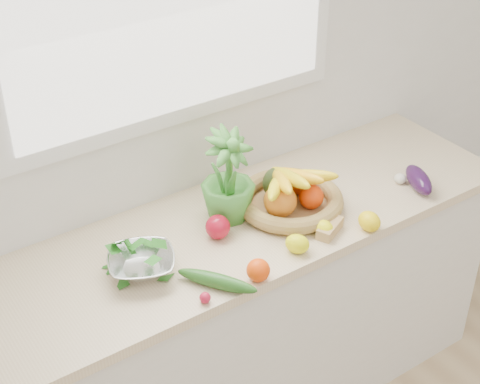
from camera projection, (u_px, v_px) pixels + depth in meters
back_wall at (175, 81)px, 2.50m from camera, size 4.50×0.02×2.70m
counter_cabinet at (226, 329)px, 2.80m from camera, size 2.20×0.58×0.86m
countertop at (225, 235)px, 2.56m from camera, size 2.24×0.62×0.04m
orange_loose at (258, 270)px, 2.30m from camera, size 0.10×0.10×0.08m
lemon_a at (324, 228)px, 2.51m from camera, size 0.07×0.08×0.06m
lemon_b at (369, 221)px, 2.53m from camera, size 0.07×0.09×0.07m
lemon_c at (297, 244)px, 2.43m from camera, size 0.10×0.10×0.07m
apple at (218, 227)px, 2.49m from camera, size 0.10×0.10×0.08m
ginger at (330, 228)px, 2.52m from camera, size 0.13×0.10×0.04m
garlic_a at (400, 179)px, 2.79m from camera, size 0.05×0.05×0.04m
garlic_b at (298, 184)px, 2.75m from camera, size 0.05×0.05×0.04m
garlic_c at (334, 206)px, 2.63m from camera, size 0.06×0.06×0.04m
eggplant at (419, 180)px, 2.75m from camera, size 0.14×0.20×0.07m
cucumber at (217, 281)px, 2.28m from camera, size 0.19×0.25×0.05m
radish at (205, 298)px, 2.23m from camera, size 0.04×0.04×0.04m
potted_herb at (228, 177)px, 2.52m from camera, size 0.24×0.24×0.34m
fruit_basket at (289, 195)px, 2.63m from camera, size 0.43×0.43×0.19m
colander_with_spinach at (141, 259)px, 2.32m from camera, size 0.28×0.28×0.12m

